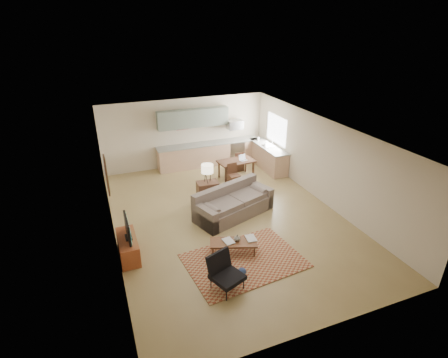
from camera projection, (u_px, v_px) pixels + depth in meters
name	position (u px, v px, depth m)	size (l,w,h in m)	color
room	(228.00, 177.00, 9.92)	(9.00, 9.00, 9.00)	olive
kitchen_counter_back	(210.00, 154.00, 14.13)	(4.26, 0.64, 0.92)	tan
kitchen_counter_right	(268.00, 157.00, 13.80)	(0.64, 2.26, 0.92)	tan
kitchen_range	(235.00, 151.00, 14.50)	(0.62, 0.62, 0.90)	#A5A8AD
kitchen_microwave	(235.00, 125.00, 14.05)	(0.62, 0.40, 0.35)	#A5A8AD
upper_cabinets	(193.00, 118.00, 13.43)	(2.80, 0.34, 0.70)	gray
window_right	(276.00, 129.00, 13.44)	(0.02, 1.40, 1.05)	white
wall_art_left	(107.00, 175.00, 9.54)	(0.06, 0.42, 1.10)	olive
triptych	(182.00, 123.00, 13.50)	(1.70, 0.04, 0.50)	beige
rug	(244.00, 261.00, 8.61)	(2.78, 1.92, 0.02)	brown
sofa	(234.00, 202.00, 10.45)	(2.56, 1.11, 0.89)	#685951
coffee_table	(233.00, 247.00, 8.83)	(1.19, 0.47, 0.36)	#512C16
book_a	(224.00, 242.00, 8.70)	(0.27, 0.34, 0.03)	maroon
book_b	(246.00, 239.00, 8.84)	(0.28, 0.36, 0.03)	navy
vase	(237.00, 238.00, 8.76)	(0.19, 0.19, 0.17)	black
armchair	(227.00, 274.00, 7.57)	(0.71, 0.71, 0.82)	black
tv_credenza	(128.00, 247.00, 8.69)	(0.45, 1.17, 0.54)	brown
tv	(127.00, 228.00, 8.48)	(0.09, 0.90, 0.54)	black
console_table	(208.00, 193.00, 11.11)	(0.66, 0.44, 0.77)	#3E2419
table_lamp	(207.00, 173.00, 10.82)	(0.37, 0.37, 0.62)	beige
dining_table	(236.00, 169.00, 13.02)	(1.32, 0.76, 0.67)	#3E2419
dining_chair_near	(234.00, 175.00, 12.36)	(0.38, 0.40, 0.80)	#3E2419
dining_chair_far	(238.00, 161.00, 13.62)	(0.38, 0.40, 0.79)	#3E2419
laptop	(244.00, 158.00, 12.85)	(0.28, 0.21, 0.21)	#A5A8AD
soap_bottle	(258.00, 138.00, 14.14)	(0.09, 0.09, 0.19)	beige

